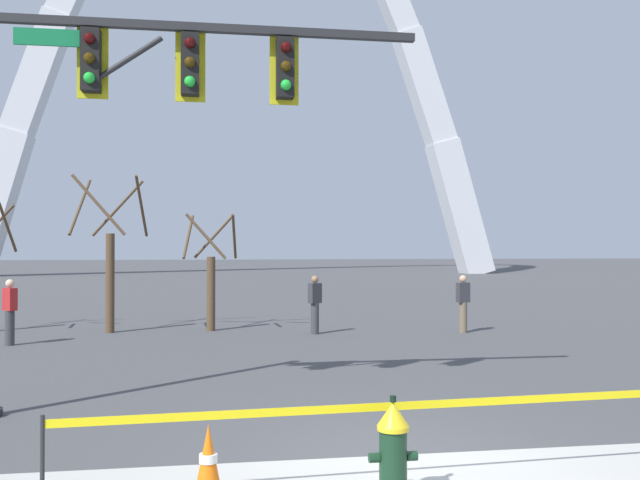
{
  "coord_description": "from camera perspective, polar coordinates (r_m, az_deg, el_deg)",
  "views": [
    {
      "loc": [
        -2.06,
        -7.48,
        2.37
      ],
      "look_at": [
        -0.13,
        5.0,
        2.5
      ],
      "focal_mm": 38.19,
      "sensor_mm": 36.0,
      "label": 1
    }
  ],
  "objects": [
    {
      "name": "traffic_cone_mid_sidewalk",
      "position": [
        6.71,
        -9.35,
        -18.05
      ],
      "size": [
        0.36,
        0.36,
        0.73
      ],
      "color": "black",
      "rests_on": "ground"
    },
    {
      "name": "pedestrian_standing_center",
      "position": [
        18.57,
        -0.43,
        -5.38
      ],
      "size": [
        0.39,
        0.35,
        1.59
      ],
      "color": "#38383D",
      "rests_on": "ground"
    },
    {
      "name": "pedestrian_walking_right",
      "position": [
        19.28,
        11.9,
        -5.19
      ],
      "size": [
        0.37,
        0.27,
        1.59
      ],
      "color": "brown",
      "rests_on": "ground"
    },
    {
      "name": "ground_plane",
      "position": [
        8.11,
        6.63,
        -17.58
      ],
      "size": [
        240.0,
        240.0,
        0.0
      ],
      "primitive_type": "plane",
      "color": "#474749"
    },
    {
      "name": "fire_hydrant",
      "position": [
        6.65,
        6.12,
        -17.23
      ],
      "size": [
        0.46,
        0.48,
        0.99
      ],
      "color": "black",
      "rests_on": "ground"
    },
    {
      "name": "pedestrian_walking_left",
      "position": [
        18.06,
        -24.56,
        -5.46
      ],
      "size": [
        0.39,
        0.38,
        1.59
      ],
      "color": "#38383D",
      "rests_on": "ground"
    },
    {
      "name": "caution_tape_barrier",
      "position": [
        6.92,
        4.85,
        -15.2
      ],
      "size": [
        6.21,
        0.38,
        0.88
      ],
      "color": "#232326",
      "rests_on": "ground"
    },
    {
      "name": "tree_left_mid",
      "position": [
        19.69,
        -17.19,
        -1.88
      ],
      "size": [
        1.98,
        2.0,
        4.31
      ],
      "color": "brown",
      "rests_on": "ground"
    },
    {
      "name": "tree_center_left",
      "position": [
        19.51,
        -9.13,
        -3.25
      ],
      "size": [
        1.54,
        1.54,
        3.29
      ],
      "color": "brown",
      "rests_on": "ground"
    },
    {
      "name": "traffic_signal_gantry",
      "position": [
        10.39,
        -16.74,
        9.95
      ],
      "size": [
        6.42,
        0.44,
        6.0
      ],
      "color": "#232326",
      "rests_on": "ground"
    },
    {
      "name": "monument_arch",
      "position": [
        60.37,
        -6.78,
        14.64
      ],
      "size": [
        45.01,
        2.51,
        41.75
      ],
      "color": "silver",
      "rests_on": "ground"
    }
  ]
}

